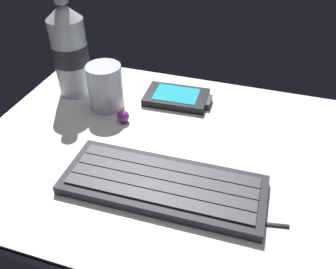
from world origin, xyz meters
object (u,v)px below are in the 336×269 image
object	(u,v)px
handheld_device	(177,97)
stylus_pen	(252,222)
keyboard	(163,184)
juice_cup	(106,88)
trackball_mouse	(123,116)
water_bottle	(70,50)

from	to	relation	value
handheld_device	stylus_pen	size ratio (longest dim) A/B	1.37
keyboard	juice_cup	size ratio (longest dim) A/B	3.43
keyboard	handheld_device	bearing A→B (deg)	101.52
handheld_device	trackball_mouse	bearing A→B (deg)	-127.09
handheld_device	trackball_mouse	xyz separation A→B (cm)	(-7.26, -9.60, 0.37)
handheld_device	trackball_mouse	size ratio (longest dim) A/B	5.93
juice_cup	stylus_pen	xyz separation A→B (cm)	(29.84, -19.55, -3.56)
water_bottle	handheld_device	bearing A→B (deg)	8.09
handheld_device	trackball_mouse	distance (cm)	12.05
trackball_mouse	juice_cup	bearing A→B (deg)	142.95
juice_cup	water_bottle	xyz separation A→B (cm)	(-8.19, 3.04, 5.10)
keyboard	handheld_device	xyz separation A→B (cm)	(-4.70, 23.06, -0.08)
juice_cup	water_bottle	distance (cm)	10.11
handheld_device	juice_cup	bearing A→B (deg)	-153.96
keyboard	trackball_mouse	size ratio (longest dim) A/B	13.27
handheld_device	juice_cup	distance (cm)	13.87
trackball_mouse	stylus_pen	world-z (taller)	trackball_mouse
keyboard	handheld_device	world-z (taller)	keyboard
juice_cup	handheld_device	bearing A→B (deg)	26.04
water_bottle	stylus_pen	world-z (taller)	water_bottle
trackball_mouse	stylus_pen	distance (cm)	29.60
keyboard	juice_cup	distance (cm)	24.22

